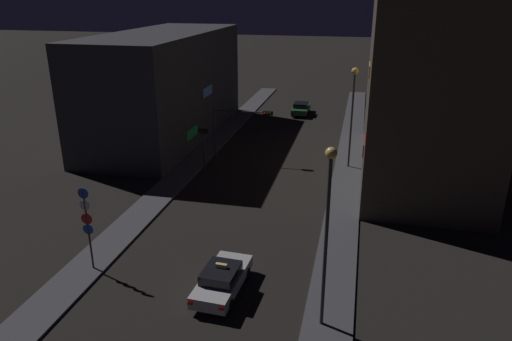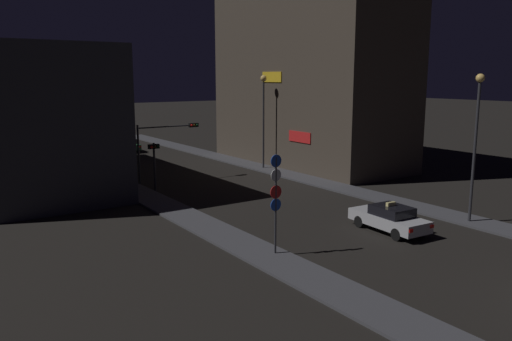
# 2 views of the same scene
# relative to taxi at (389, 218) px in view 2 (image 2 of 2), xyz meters

# --- Properties ---
(sidewalk_left) EXTENTS (2.22, 63.47, 0.13)m
(sidewalk_left) POSITION_rel_taxi_xyz_m (-7.69, 19.08, -0.67)
(sidewalk_left) COLOR #424247
(sidewalk_left) RESTS_ON ground_plane
(sidewalk_right) EXTENTS (2.22, 63.47, 0.13)m
(sidewalk_right) POSITION_rel_taxi_xyz_m (5.26, 19.08, -0.67)
(sidewalk_right) COLOR #424247
(sidewalk_right) RESTS_ON ground_plane
(building_facade_left) EXTENTS (8.61, 23.62, 10.18)m
(building_facade_left) POSITION_rel_taxi_xyz_m (-13.07, 24.98, 4.35)
(building_facade_left) COLOR #333338
(building_facade_left) RESTS_ON ground_plane
(building_facade_right) EXTENTS (8.44, 20.05, 17.65)m
(building_facade_right) POSITION_rel_taxi_xyz_m (10.55, 19.40, 8.09)
(building_facade_right) COLOR #473D33
(building_facade_right) RESTS_ON ground_plane
(taxi) EXTENTS (2.05, 4.54, 1.62)m
(taxi) POSITION_rel_taxi_xyz_m (0.00, 0.00, 0.00)
(taxi) COLOR #B7B7BC
(taxi) RESTS_ON ground_plane
(far_car) EXTENTS (1.83, 4.45, 1.42)m
(far_car) POSITION_rel_taxi_xyz_m (-1.03, 36.52, -0.00)
(far_car) COLOR #1E512D
(far_car) RESTS_ON ground_plane
(traffic_light_overhead) EXTENTS (5.22, 0.42, 4.54)m
(traffic_light_overhead) POSITION_rel_taxi_xyz_m (-4.15, 19.22, 2.65)
(traffic_light_overhead) COLOR #2D2D33
(traffic_light_overhead) RESTS_ON ground_plane
(traffic_light_left_kerb) EXTENTS (0.80, 0.42, 3.49)m
(traffic_light_left_kerb) POSITION_rel_taxi_xyz_m (-6.33, 16.24, 1.78)
(traffic_light_left_kerb) COLOR #2D2D33
(traffic_light_left_kerb) RESTS_ON ground_plane
(sign_pole_left) EXTENTS (0.61, 0.10, 4.59)m
(sign_pole_left) POSITION_rel_taxi_xyz_m (-7.22, 0.40, 2.11)
(sign_pole_left) COLOR #2D2D33
(sign_pole_left) RESTS_ON sidewalk_left
(street_lamp_near_block) EXTENTS (0.47, 0.47, 8.16)m
(street_lamp_near_block) POSITION_rel_taxi_xyz_m (4.97, -1.47, 4.65)
(street_lamp_near_block) COLOR #2D2D33
(street_lamp_near_block) RESTS_ON sidewalk_right
(street_lamp_far_block) EXTENTS (0.55, 0.55, 8.15)m
(street_lamp_far_block) POSITION_rel_taxi_xyz_m (5.27, 19.16, 5.09)
(street_lamp_far_block) COLOR #2D2D33
(street_lamp_far_block) RESTS_ON sidewalk_right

